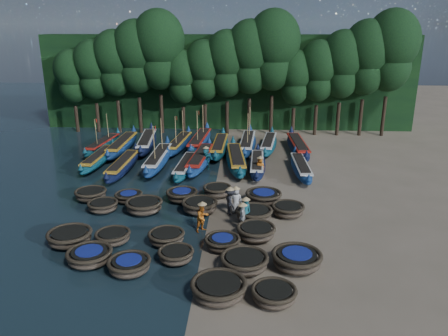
{
  "coord_description": "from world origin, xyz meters",
  "views": [
    {
      "loc": [
        2.18,
        -25.02,
        11.06
      ],
      "look_at": [
        0.61,
        4.44,
        1.3
      ],
      "focal_mm": 35.0,
      "sensor_mm": 36.0,
      "label": 1
    }
  ],
  "objects_px": {
    "coracle_12": "(166,237)",
    "coracle_18": "(254,214)",
    "coracle_11": "(113,237)",
    "coracle_16": "(144,206)",
    "coracle_7": "(176,255)",
    "coracle_24": "(264,197)",
    "coracle_14": "(256,232)",
    "fisherman_4": "(243,216)",
    "coracle_10": "(70,237)",
    "long_boat_15": "(247,143)",
    "long_boat_4": "(185,166)",
    "fisherman_5": "(206,158)",
    "long_boat_5": "(200,159)",
    "coracle_5": "(90,256)",
    "long_boat_9": "(103,145)",
    "coracle_4": "(274,294)",
    "long_boat_13": "(200,141)",
    "fisherman_3": "(230,201)",
    "fisherman_0": "(236,199)",
    "coracle_13": "(222,242)",
    "long_boat_2": "(123,165)",
    "coracle_9": "(297,259)",
    "long_boat_3": "(158,159)",
    "long_boat_6": "(236,160)",
    "coracle_3": "(219,288)",
    "long_boat_12": "(179,144)",
    "long_boat_8": "(301,168)",
    "fisherman_1": "(246,210)",
    "coracle_23": "(217,190)",
    "coracle_20": "(91,194)",
    "coracle_21": "(129,197)",
    "coracle_22": "(182,195)",
    "coracle_15": "(103,206)",
    "long_boat_14": "(220,146)",
    "long_boat_11": "(147,142)",
    "coracle_17": "(200,206)",
    "coracle_6": "(129,265)",
    "coracle_8": "(244,262)",
    "fisherman_2": "(203,216)",
    "coracle_19": "(288,209)"
  },
  "relations": [
    {
      "from": "coracle_13",
      "to": "long_boat_6",
      "type": "distance_m",
      "value": 13.75
    },
    {
      "from": "coracle_9",
      "to": "fisherman_4",
      "type": "relative_size",
      "value": 1.4
    },
    {
      "from": "coracle_6",
      "to": "long_boat_8",
      "type": "bearing_deg",
      "value": 56.95
    },
    {
      "from": "coracle_11",
      "to": "long_boat_15",
      "type": "relative_size",
      "value": 0.26
    },
    {
      "from": "long_boat_4",
      "to": "fisherman_5",
      "type": "distance_m",
      "value": 1.89
    },
    {
      "from": "long_boat_6",
      "to": "long_boat_8",
      "type": "relative_size",
      "value": 1.19
    },
    {
      "from": "coracle_12",
      "to": "coracle_24",
      "type": "relative_size",
      "value": 0.8
    },
    {
      "from": "coracle_12",
      "to": "coracle_18",
      "type": "xyz_separation_m",
      "value": [
        4.65,
        3.09,
        0.05
      ]
    },
    {
      "from": "long_boat_2",
      "to": "long_boat_13",
      "type": "relative_size",
      "value": 0.9
    },
    {
      "from": "coracle_13",
      "to": "long_boat_2",
      "type": "bearing_deg",
      "value": 125.48
    },
    {
      "from": "coracle_12",
      "to": "fisherman_0",
      "type": "distance_m",
      "value": 5.57
    },
    {
      "from": "coracle_14",
      "to": "coracle_18",
      "type": "distance_m",
      "value": 2.28
    },
    {
      "from": "coracle_14",
      "to": "fisherman_2",
      "type": "bearing_deg",
      "value": 164.96
    },
    {
      "from": "coracle_4",
      "to": "coracle_18",
      "type": "xyz_separation_m",
      "value": [
        -0.73,
        7.92,
        0.06
      ]
    },
    {
      "from": "coracle_7",
      "to": "coracle_24",
      "type": "xyz_separation_m",
      "value": [
        4.49,
        7.6,
        0.08
      ]
    },
    {
      "from": "coracle_10",
      "to": "fisherman_1",
      "type": "bearing_deg",
      "value": 17.33
    },
    {
      "from": "coracle_9",
      "to": "long_boat_6",
      "type": "xyz_separation_m",
      "value": [
        -3.29,
        15.44,
        0.12
      ]
    },
    {
      "from": "long_boat_14",
      "to": "fisherman_4",
      "type": "height_order",
      "value": "fisherman_4"
    },
    {
      "from": "long_boat_14",
      "to": "coracle_11",
      "type": "bearing_deg",
      "value": -103.12
    },
    {
      "from": "coracle_16",
      "to": "coracle_24",
      "type": "relative_size",
      "value": 1.12
    },
    {
      "from": "long_boat_11",
      "to": "coracle_5",
      "type": "bearing_deg",
      "value": -90.81
    },
    {
      "from": "coracle_9",
      "to": "long_boat_3",
      "type": "height_order",
      "value": "long_boat_3"
    },
    {
      "from": "fisherman_2",
      "to": "fisherman_1",
      "type": "bearing_deg",
      "value": -22.97
    },
    {
      "from": "coracle_13",
      "to": "coracle_18",
      "type": "bearing_deg",
      "value": 64.24
    },
    {
      "from": "long_boat_6",
      "to": "long_boat_13",
      "type": "height_order",
      "value": "long_boat_13"
    },
    {
      "from": "coracle_15",
      "to": "fisherman_3",
      "type": "height_order",
      "value": "fisherman_3"
    },
    {
      "from": "coracle_6",
      "to": "coracle_8",
      "type": "bearing_deg",
      "value": 5.78
    },
    {
      "from": "coracle_17",
      "to": "coracle_20",
      "type": "distance_m",
      "value": 7.57
    },
    {
      "from": "coracle_7",
      "to": "fisherman_5",
      "type": "height_order",
      "value": "fisherman_5"
    },
    {
      "from": "coracle_4",
      "to": "long_boat_13",
      "type": "height_order",
      "value": "long_boat_13"
    },
    {
      "from": "coracle_11",
      "to": "coracle_16",
      "type": "bearing_deg",
      "value": 79.18
    },
    {
      "from": "coracle_8",
      "to": "coracle_24",
      "type": "relative_size",
      "value": 1.02
    },
    {
      "from": "coracle_3",
      "to": "long_boat_12",
      "type": "xyz_separation_m",
      "value": [
        -5.15,
        22.86,
        0.09
      ]
    },
    {
      "from": "coracle_16",
      "to": "fisherman_4",
      "type": "bearing_deg",
      "value": -19.02
    },
    {
      "from": "coracle_20",
      "to": "coracle_24",
      "type": "distance_m",
      "value": 11.35
    },
    {
      "from": "coracle_24",
      "to": "long_boat_5",
      "type": "bearing_deg",
      "value": 123.04
    },
    {
      "from": "coracle_14",
      "to": "fisherman_4",
      "type": "xyz_separation_m",
      "value": [
        -0.75,
        1.01,
        0.44
      ]
    },
    {
      "from": "coracle_3",
      "to": "fisherman_5",
      "type": "bearing_deg",
      "value": 97.04
    },
    {
      "from": "fisherman_1",
      "to": "fisherman_5",
      "type": "height_order",
      "value": "fisherman_5"
    },
    {
      "from": "coracle_11",
      "to": "coracle_19",
      "type": "relative_size",
      "value": 1.04
    },
    {
      "from": "coracle_10",
      "to": "long_boat_15",
      "type": "relative_size",
      "value": 0.27
    },
    {
      "from": "long_boat_6",
      "to": "fisherman_0",
      "type": "distance_m",
      "value": 9.11
    },
    {
      "from": "coracle_23",
      "to": "fisherman_5",
      "type": "bearing_deg",
      "value": 102.46
    },
    {
      "from": "coracle_16",
      "to": "fisherman_3",
      "type": "relative_size",
      "value": 1.46
    },
    {
      "from": "coracle_17",
      "to": "fisherman_5",
      "type": "bearing_deg",
      "value": 92.67
    },
    {
      "from": "coracle_5",
      "to": "long_boat_9",
      "type": "bearing_deg",
      "value": 106.06
    },
    {
      "from": "coracle_18",
      "to": "coracle_22",
      "type": "distance_m",
      "value": 5.44
    },
    {
      "from": "coracle_15",
      "to": "coracle_16",
      "type": "distance_m",
      "value": 2.59
    },
    {
      "from": "coracle_21",
      "to": "coracle_22",
      "type": "xyz_separation_m",
      "value": [
        3.45,
        0.31,
        0.07
      ]
    },
    {
      "from": "coracle_9",
      "to": "fisherman_5",
      "type": "height_order",
      "value": "fisherman_5"
    }
  ]
}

